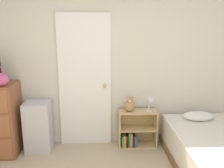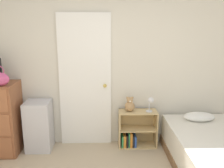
% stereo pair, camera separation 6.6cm
% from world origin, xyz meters
% --- Properties ---
extents(wall_back, '(10.00, 0.06, 2.55)m').
position_xyz_m(wall_back, '(0.00, 2.15, 1.27)').
color(wall_back, beige).
rests_on(wall_back, ground_plane).
extents(door_closed, '(0.78, 0.09, 2.02)m').
position_xyz_m(door_closed, '(-0.29, 2.10, 1.01)').
color(door_closed, white).
rests_on(door_closed, ground_plane).
extents(storage_bin, '(0.37, 0.36, 0.75)m').
position_xyz_m(storage_bin, '(-0.99, 1.92, 0.37)').
color(storage_bin, silver).
rests_on(storage_bin, ground_plane).
extents(bookshelf, '(0.58, 0.26, 0.57)m').
position_xyz_m(bookshelf, '(0.47, 1.98, 0.23)').
color(bookshelf, tan).
rests_on(bookshelf, ground_plane).
extents(teddy_bear, '(0.15, 0.15, 0.23)m').
position_xyz_m(teddy_bear, '(0.38, 1.97, 0.67)').
color(teddy_bear, tan).
rests_on(teddy_bear, bookshelf).
extents(desk_lamp, '(0.11, 0.11, 0.23)m').
position_xyz_m(desk_lamp, '(0.69, 1.94, 0.73)').
color(desk_lamp, silver).
rests_on(desk_lamp, bookshelf).
extents(bed, '(1.02, 1.88, 0.58)m').
position_xyz_m(bed, '(1.40, 1.17, 0.24)').
color(bed, brown).
rests_on(bed, ground_plane).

